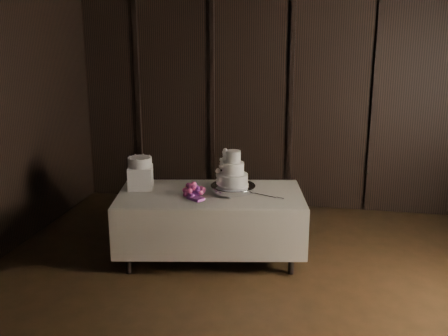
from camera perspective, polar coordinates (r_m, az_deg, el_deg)
room at (r=3.88m, az=3.65°, el=0.19°), size 6.08×7.08×3.08m
display_table at (r=5.77m, az=-1.47°, el=-6.00°), size 2.15×1.39×0.76m
cake_stand at (r=5.64m, az=0.99°, el=-2.33°), size 0.56×0.56×0.09m
wedding_cake at (r=5.57m, az=0.68°, el=-0.44°), size 0.36×0.32×0.38m
bouquet at (r=5.56m, az=-3.32°, el=-2.46°), size 0.44×0.47×0.18m
box_pedestal at (r=5.86m, az=-9.07°, el=-1.03°), size 0.32×0.32×0.25m
small_cake at (r=5.81m, az=-9.14°, el=0.65°), size 0.34×0.34×0.10m
cake_knife at (r=5.58m, az=4.47°, el=-3.00°), size 0.35×0.17×0.01m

